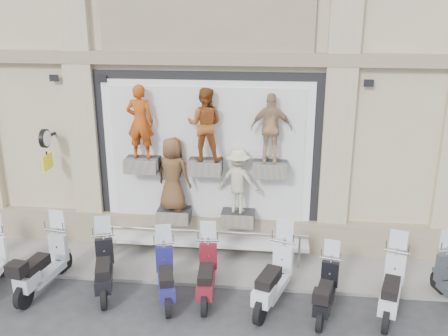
{
  "coord_description": "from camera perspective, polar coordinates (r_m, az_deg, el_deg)",
  "views": [
    {
      "loc": [
        1.71,
        -8.68,
        6.01
      ],
      "look_at": [
        0.53,
        1.9,
        2.54
      ],
      "focal_mm": 40.0,
      "sensor_mm": 36.0,
      "label": 1
    }
  ],
  "objects": [
    {
      "name": "guard_rail",
      "position": [
        12.15,
        -2.45,
        -9.09
      ],
      "size": [
        5.06,
        0.1,
        0.93
      ],
      "primitive_type": null,
      "color": "#9EA0A5",
      "rests_on": "ground"
    },
    {
      "name": "scooter_c",
      "position": [
        11.69,
        -20.08,
        -9.46
      ],
      "size": [
        0.91,
        2.08,
        1.64
      ],
      "primitive_type": null,
      "rotation": [
        0.0,
        0.0,
        -0.16
      ],
      "color": "#9BA1A8",
      "rests_on": "ground"
    },
    {
      "name": "building",
      "position": [
        15.77,
        0.16,
        18.04
      ],
      "size": [
        14.0,
        8.6,
        12.0
      ],
      "primitive_type": null,
      "color": "#C3B28E",
      "rests_on": "ground"
    },
    {
      "name": "sidewalk",
      "position": [
        12.44,
        -2.36,
        -10.62
      ],
      "size": [
        16.0,
        2.2,
        0.08
      ],
      "primitive_type": "cube",
      "color": "gray",
      "rests_on": "ground"
    },
    {
      "name": "shop_vitrine",
      "position": [
        12.09,
        -1.93,
        0.77
      ],
      "size": [
        5.6,
        0.84,
        4.3
      ],
      "color": "black",
      "rests_on": "ground"
    },
    {
      "name": "scooter_f",
      "position": [
        10.78,
        -2.02,
        -11.09
      ],
      "size": [
        0.68,
        1.9,
        1.51
      ],
      "primitive_type": null,
      "rotation": [
        0.0,
        0.0,
        0.07
      ],
      "color": "maroon",
      "rests_on": "ground"
    },
    {
      "name": "scooter_i",
      "position": [
        10.8,
        18.71,
        -11.89
      ],
      "size": [
        1.11,
        2.02,
        1.58
      ],
      "primitive_type": null,
      "rotation": [
        0.0,
        0.0,
        -0.3
      ],
      "color": "silver",
      "rests_on": "ground"
    },
    {
      "name": "scooter_e",
      "position": [
        10.79,
        -6.72,
        -11.29
      ],
      "size": [
        0.99,
        1.89,
        1.48
      ],
      "primitive_type": null,
      "rotation": [
        0.0,
        0.0,
        0.27
      ],
      "color": "navy",
      "rests_on": "ground"
    },
    {
      "name": "scooter_d",
      "position": [
        11.28,
        -13.64,
        -10.18
      ],
      "size": [
        1.08,
        1.96,
        1.53
      ],
      "primitive_type": null,
      "rotation": [
        0.0,
        0.0,
        0.3
      ],
      "color": "black",
      "rests_on": "ground"
    },
    {
      "name": "clock_sign_bracket",
      "position": [
        12.88,
        -19.69,
        2.59
      ],
      "size": [
        0.1,
        0.8,
        1.02
      ],
      "color": "black",
      "rests_on": "ground"
    },
    {
      "name": "scooter_h",
      "position": [
        10.49,
        11.62,
        -12.76
      ],
      "size": [
        0.88,
        1.79,
        1.39
      ],
      "primitive_type": null,
      "rotation": [
        0.0,
        0.0,
        -0.23
      ],
      "color": "black",
      "rests_on": "ground"
    },
    {
      "name": "scooter_g",
      "position": [
        10.55,
        5.7,
        -11.43
      ],
      "size": [
        1.21,
        2.12,
        1.66
      ],
      "primitive_type": null,
      "rotation": [
        0.0,
        0.0,
        -0.32
      ],
      "color": "silver",
      "rests_on": "ground"
    },
    {
      "name": "ground",
      "position": [
        10.69,
        -4.11,
        -16.17
      ],
      "size": [
        90.0,
        90.0,
        0.0
      ],
      "primitive_type": "plane",
      "color": "#2D2D2F",
      "rests_on": "ground"
    }
  ]
}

